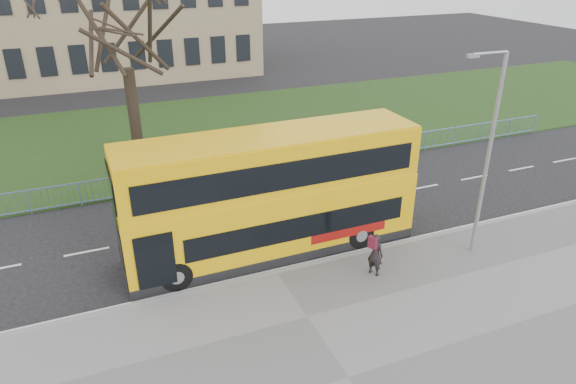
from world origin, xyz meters
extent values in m
plane|color=black|center=(0.00, 0.00, 0.00)|extent=(120.00, 120.00, 0.00)
cube|color=slate|center=(0.00, -6.75, 0.06)|extent=(80.00, 10.50, 0.12)
cube|color=gray|center=(0.00, -1.55, 0.07)|extent=(80.00, 0.20, 0.14)
cube|color=#1C3A15|center=(0.00, 14.30, 0.04)|extent=(80.00, 15.40, 0.08)
cube|color=#EFB20A|center=(0.46, 0.09, 1.35)|extent=(10.64, 2.63, 1.97)
cube|color=#EFB20A|center=(0.46, 0.09, 2.51)|extent=(10.64, 2.63, 0.34)
cube|color=#EFB20A|center=(0.46, 0.09, 3.57)|extent=(10.59, 2.58, 1.77)
cube|color=black|center=(1.08, -1.18, 1.43)|extent=(8.19, 0.12, 0.86)
cube|color=black|center=(0.47, -1.16, 3.48)|extent=(9.77, 0.13, 0.96)
cylinder|color=black|center=(-3.33, -1.09, 0.53)|extent=(1.05, 0.29, 1.05)
cylinder|color=black|center=(3.55, -1.02, 0.53)|extent=(1.05, 0.29, 1.05)
imported|color=black|center=(3.04, -2.91, 0.90)|extent=(0.60, 0.67, 1.55)
cylinder|color=gray|center=(7.14, -3.00, 3.71)|extent=(0.14, 0.14, 7.19)
cylinder|color=gray|center=(6.51, -2.97, 7.31)|extent=(1.26, 0.14, 0.09)
cube|color=gray|center=(5.88, -2.95, 7.27)|extent=(0.41, 0.18, 0.11)
camera|label=1|loc=(-5.23, -15.35, 10.19)|focal=32.00mm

